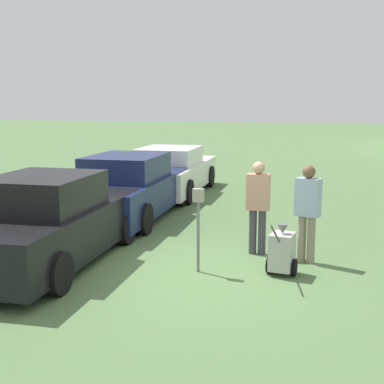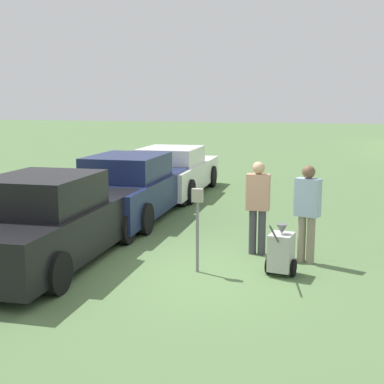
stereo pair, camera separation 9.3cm
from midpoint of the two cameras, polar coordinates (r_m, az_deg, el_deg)
The scene contains 8 objects.
ground_plane at distance 8.96m, azimuth -0.86°, elevation -8.52°, with size 120.00×120.00×0.00m, color #517042.
parked_car_black at distance 9.59m, azimuth -15.28°, elevation -3.22°, with size 2.02×4.65×1.57m.
parked_car_navy at distance 12.96m, azimuth -6.92°, elevation 0.36°, with size 2.07×5.12×1.53m.
parked_car_white at distance 16.17m, azimuth -2.47°, elevation 2.15°, with size 2.11×4.99×1.42m.
parking_meter at distance 8.72m, azimuth 0.37°, elevation -2.41°, with size 0.18×0.09×1.40m.
person_worker at distance 9.81m, azimuth 6.78°, elevation -1.05°, with size 0.42×0.23×1.72m.
person_supervisor at distance 9.44m, azimuth 11.95°, elevation -1.65°, with size 0.47×0.36×1.72m.
equipment_cart at distance 8.84m, azimuth 9.27°, elevation -6.28°, with size 0.51×1.00×1.00m.
Camera 1 is at (2.23, -8.21, 2.81)m, focal length 50.00 mm.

